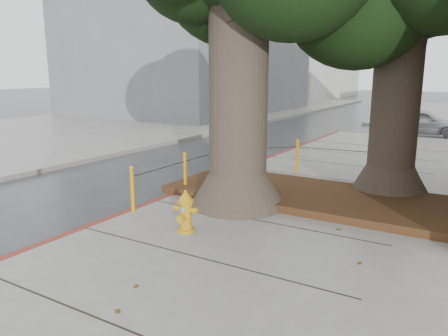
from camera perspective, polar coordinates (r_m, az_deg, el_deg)
name	(u,v)px	position (r m, az deg, el deg)	size (l,w,h in m)	color
ground	(171,259)	(7.18, -6.94, -11.70)	(140.00, 140.00, 0.00)	#28282B
sidewalk_opposite	(75,129)	(23.75, -18.85, 4.85)	(14.00, 60.00, 0.15)	slate
curb_red	(169,198)	(10.17, -7.17, -3.96)	(0.14, 26.00, 0.16)	maroon
planter_bed	(311,196)	(9.94, 11.28, -3.55)	(6.40, 2.60, 0.16)	black
building_far_grey	(193,29)	(33.31, -4.14, 17.67)	(12.00, 16.00, 12.00)	slate
building_far_white	(291,33)	(54.57, 8.72, 17.07)	(12.00, 18.00, 15.00)	silver
bollard_ring	(251,164)	(10.95, 3.54, 0.48)	(3.79, 5.39, 0.95)	orange
fire_hydrant	(186,212)	(7.74, -5.03, -5.71)	(0.40, 0.37, 0.76)	orange
car_silver	(422,122)	(22.72, 24.41, 5.49)	(1.47, 3.65, 1.24)	#B9B9BF
car_dark	(224,112)	(26.39, -0.01, 7.37)	(1.71, 4.20, 1.22)	black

